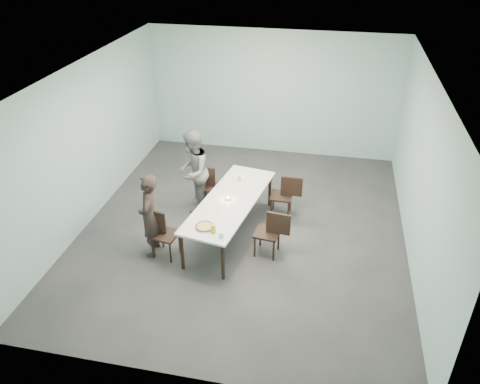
% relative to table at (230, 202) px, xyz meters
% --- Properties ---
extents(ground, '(7.00, 7.00, 0.00)m').
position_rel_table_xyz_m(ground, '(0.21, 0.27, -0.69)').
color(ground, '#333335').
rests_on(ground, ground).
extents(room_shell, '(6.02, 7.02, 3.01)m').
position_rel_table_xyz_m(room_shell, '(0.21, 0.27, 1.33)').
color(room_shell, '#9AC2C0').
rests_on(room_shell, ground).
extents(table, '(1.32, 2.71, 0.75)m').
position_rel_table_xyz_m(table, '(0.00, 0.00, 0.00)').
color(table, white).
rests_on(table, ground).
extents(chair_near_left, '(0.64, 0.48, 0.87)m').
position_rel_table_xyz_m(chair_near_left, '(-1.04, -0.83, -0.19)').
color(chair_near_left, black).
rests_on(chair_near_left, ground).
extents(chair_far_left, '(0.62, 0.43, 0.87)m').
position_rel_table_xyz_m(chair_far_left, '(-0.62, 0.91, -0.19)').
color(chair_far_left, black).
rests_on(chair_far_left, ground).
extents(chair_near_right, '(0.63, 0.47, 0.87)m').
position_rel_table_xyz_m(chair_near_right, '(0.83, -0.44, -0.19)').
color(chair_near_right, black).
rests_on(chair_near_right, ground).
extents(chair_far_right, '(0.61, 0.42, 0.87)m').
position_rel_table_xyz_m(chair_far_right, '(0.92, 0.85, -0.19)').
color(chair_far_right, black).
rests_on(chair_far_right, ground).
extents(diner_near, '(0.45, 0.61, 1.54)m').
position_rel_table_xyz_m(diner_near, '(-1.22, -0.81, 0.08)').
color(diner_near, black).
rests_on(diner_near, ground).
extents(diner_far, '(0.68, 0.85, 1.68)m').
position_rel_table_xyz_m(diner_far, '(-0.92, 0.76, 0.15)').
color(diner_far, slate).
rests_on(diner_far, ground).
extents(pizza, '(0.34, 0.34, 0.04)m').
position_rel_table_xyz_m(pizza, '(-0.21, -0.94, 0.08)').
color(pizza, white).
rests_on(pizza, table).
extents(side_plate, '(0.18, 0.18, 0.01)m').
position_rel_table_xyz_m(side_plate, '(0.02, -0.57, 0.06)').
color(side_plate, white).
rests_on(side_plate, table).
extents(beer_glass, '(0.08, 0.08, 0.15)m').
position_rel_table_xyz_m(beer_glass, '(-0.04, -1.05, 0.13)').
color(beer_glass, gold).
rests_on(beer_glass, table).
extents(water_tumbler, '(0.08, 0.08, 0.09)m').
position_rel_table_xyz_m(water_tumbler, '(0.12, -1.14, 0.10)').
color(water_tumbler, silver).
rests_on(water_tumbler, table).
extents(tealight, '(0.06, 0.06, 0.05)m').
position_rel_table_xyz_m(tealight, '(-0.04, -0.01, 0.08)').
color(tealight, silver).
rests_on(tealight, table).
extents(amber_tumbler, '(0.07, 0.07, 0.08)m').
position_rel_table_xyz_m(amber_tumbler, '(0.01, 0.75, 0.10)').
color(amber_tumbler, gold).
rests_on(amber_tumbler, table).
extents(menu, '(0.33, 0.27, 0.01)m').
position_rel_table_xyz_m(menu, '(-0.03, 0.92, 0.06)').
color(menu, silver).
rests_on(menu, table).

